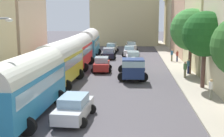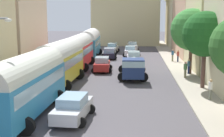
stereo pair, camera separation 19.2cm
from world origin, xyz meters
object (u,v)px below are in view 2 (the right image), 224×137
object	(u,v)px
car_5	(109,53)
car_1	(130,51)
cargo_truck_0	(133,67)
car_4	(102,64)
pedestrian_2	(173,55)
parked_bus_1	(60,61)
parked_bus_3	(90,42)
pedestrian_4	(185,69)
pedestrian_1	(210,89)
car_3	(73,108)
parked_bus_0	(25,83)
pedestrian_3	(178,55)
parked_bus_2	(79,50)
car_6	(113,48)
car_0	(134,57)
car_2	(132,46)
pedestrian_0	(189,66)

from	to	relation	value
car_5	car_1	bearing A→B (deg)	42.54
cargo_truck_0	car_5	distance (m)	14.60
car_4	pedestrian_2	world-z (taller)	pedestrian_2
parked_bus_1	car_1	world-z (taller)	parked_bus_1
parked_bus_3	pedestrian_4	size ratio (longest dim) A/B	5.71
pedestrian_1	car_3	bearing A→B (deg)	-153.12
car_3	pedestrian_4	xyz separation A→B (m)	(8.66, 12.62, 0.24)
parked_bus_0	car_1	bearing A→B (deg)	78.43
pedestrian_3	pedestrian_4	xyz separation A→B (m)	(-0.65, -10.51, 0.02)
parked_bus_2	car_6	bearing A→B (deg)	78.94
pedestrian_2	pedestrian_1	bearing A→B (deg)	-88.21
car_3	car_4	xyz separation A→B (m)	(0.04, 16.11, 0.05)
car_0	pedestrian_1	distance (m)	18.95
cargo_truck_0	pedestrian_2	xyz separation A→B (m)	(5.18, 11.22, -0.18)
car_4	pedestrian_3	size ratio (longest dim) A/B	2.23
pedestrian_3	car_5	bearing A→B (deg)	160.26
car_1	pedestrian_1	size ratio (longest dim) A/B	2.43
car_1	pedestrian_1	distance (m)	25.37
car_0	pedestrian_2	xyz separation A→B (m)	(5.16, 0.83, 0.24)
car_1	pedestrian_1	xyz separation A→B (m)	(6.33, -24.57, 0.19)
car_4	car_6	bearing A→B (deg)	90.38
parked_bus_2	car_3	size ratio (longest dim) A/B	2.01
parked_bus_3	pedestrian_1	size ratio (longest dim) A/B	5.96
cargo_truck_0	pedestrian_1	size ratio (longest dim) A/B	4.20
car_4	cargo_truck_0	bearing A→B (deg)	-47.42
car_0	cargo_truck_0	bearing A→B (deg)	-90.08
parked_bus_2	cargo_truck_0	world-z (taller)	parked_bus_2
parked_bus_1	car_3	distance (m)	9.90
parked_bus_0	car_5	size ratio (longest dim) A/B	2.21
car_3	car_6	bearing A→B (deg)	90.13
parked_bus_0	car_4	bearing A→B (deg)	79.13
parked_bus_2	car_2	size ratio (longest dim) A/B	1.91
car_6	car_1	bearing A→B (deg)	-53.12
pedestrian_0	pedestrian_1	distance (m)	10.14
cargo_truck_0	car_4	xyz separation A→B (m)	(-3.46, 3.76, -0.36)
parked_bus_0	car_1	xyz separation A→B (m)	(5.92, 28.94, -1.39)
car_2	pedestrian_3	xyz separation A→B (m)	(6.17, -13.50, 0.19)
pedestrian_3	parked_bus_0	bearing A→B (deg)	-118.36
car_0	pedestrian_0	bearing A→B (deg)	-53.53
parked_bus_1	car_0	size ratio (longest dim) A/B	1.91
parked_bus_0	pedestrian_0	size ratio (longest dim) A/B	5.68
car_6	pedestrian_2	size ratio (longest dim) A/B	2.38
cargo_truck_0	parked_bus_2	bearing A→B (deg)	137.39
pedestrian_0	parked_bus_3	bearing A→B (deg)	134.69
pedestrian_3	cargo_truck_0	bearing A→B (deg)	-118.39
car_6	pedestrian_3	distance (m)	13.82
parked_bus_0	car_0	xyz separation A→B (m)	(6.50, 22.43, -1.41)
pedestrian_1	pedestrian_4	bearing A→B (deg)	94.30
parked_bus_2	cargo_truck_0	xyz separation A→B (m)	(6.49, -5.97, -1.02)
parked_bus_1	car_4	distance (m)	7.57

